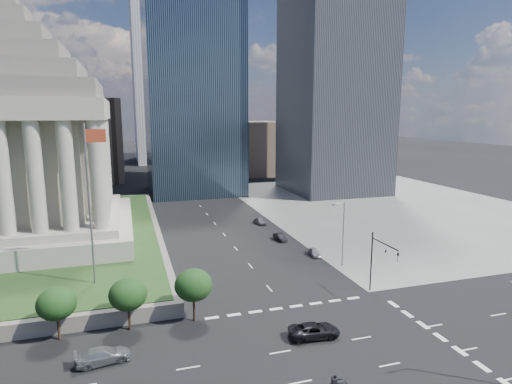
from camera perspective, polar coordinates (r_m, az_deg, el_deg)
name	(u,v)px	position (r m, az deg, el deg)	size (l,w,h in m)	color
ground	(186,189)	(134.08, -9.31, 0.39)	(500.00, 500.00, 0.00)	black
sidewalk_ne	(390,206)	(113.27, 17.49, -1.79)	(68.00, 90.00, 0.03)	slate
war_memorial	(18,124)	(80.65, -29.17, 7.97)	(34.00, 34.00, 39.00)	gray
flagpole	(90,196)	(55.98, -21.21, -0.48)	(2.52, 0.24, 20.00)	slate
midrise_glass	(192,89)	(127.62, -8.48, 13.44)	(26.00, 26.00, 60.00)	black
highrise_ne	(336,17)	(133.07, 10.68, 21.94)	(26.00, 28.00, 100.00)	black
building_filler_ne	(256,147)	(168.87, 0.04, 5.99)	(20.00, 30.00, 20.00)	brown
building_filler_nw	(87,140)	(161.66, -21.61, 6.49)	(24.00, 30.00, 28.00)	brown
traffic_signal_ne	(380,257)	(56.63, 16.15, -8.29)	(0.30, 5.74, 8.00)	black
street_lamp_north	(342,230)	(66.18, 11.43, -5.00)	(2.13, 0.22, 10.00)	slate
pickup_truck	(314,330)	(47.21, 7.77, -17.83)	(5.37, 2.48, 1.49)	black
suv_grey	(103,355)	(45.13, -19.72, -19.82)	(2.06, 5.06, 1.47)	#585C60
parked_sedan_near	(314,252)	(71.42, 7.79, -7.97)	(1.44, 3.58, 1.22)	gray
parked_sedan_mid	(280,237)	(79.23, 3.23, -6.03)	(3.72, 1.30, 1.23)	black
parked_sedan_far	(260,221)	(90.50, 0.53, -3.89)	(3.84, 1.54, 1.31)	slate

